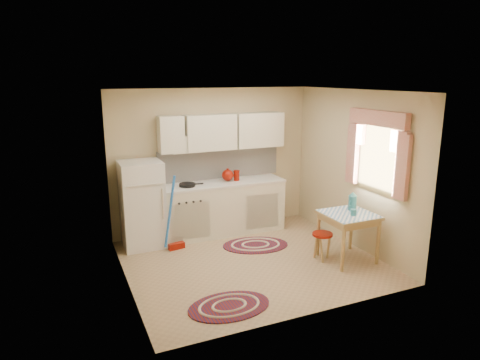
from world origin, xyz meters
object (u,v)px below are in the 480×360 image
fridge (142,204)px  base_cabinets (220,209)px  table (347,237)px  stool (322,246)px

fridge → base_cabinets: (1.35, 0.05, -0.26)m
fridge → base_cabinets: bearing=2.1°
fridge → table: (2.69, -1.76, -0.34)m
table → stool: bearing=157.4°
fridge → stool: (2.34, -1.62, -0.49)m
table → stool: table is taller
table → stool: size_ratio=1.71×
fridge → table: size_ratio=1.94×
fridge → stool: size_ratio=3.33×
base_cabinets → table: 2.26m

